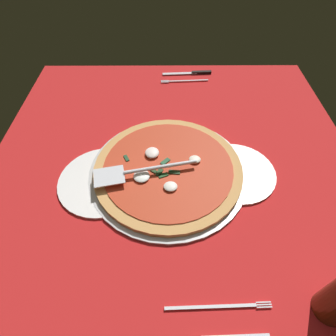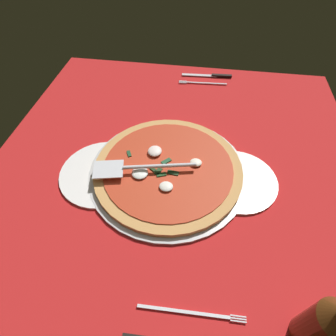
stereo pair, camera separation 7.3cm
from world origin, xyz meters
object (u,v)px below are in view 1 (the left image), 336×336
(pizza_server, at_px, (139,171))
(place_setting_near, at_px, (188,77))
(dinner_plate_right, at_px, (103,181))
(place_setting_far, at_px, (211,324))
(pizza, at_px, (168,168))
(dinner_plate_left, at_px, (236,173))

(pizza_server, relative_size, place_setting_near, 1.34)
(dinner_plate_right, bearing_deg, place_setting_far, 126.70)
(dinner_plate_right, xyz_separation_m, pizza, (-0.17, -0.03, 0.01))
(pizza_server, bearing_deg, dinner_plate_right, -11.46)
(place_setting_near, distance_m, place_setting_far, 0.86)
(pizza, bearing_deg, dinner_plate_right, 9.89)
(dinner_plate_right, distance_m, pizza_server, 0.11)
(place_setting_near, bearing_deg, dinner_plate_right, 60.27)
(dinner_plate_left, bearing_deg, pizza, -1.13)
(dinner_plate_right, bearing_deg, pizza, -170.11)
(pizza_server, distance_m, place_setting_near, 0.54)
(pizza, relative_size, place_setting_near, 2.00)
(place_setting_far, bearing_deg, pizza, 100.44)
(dinner_plate_left, xyz_separation_m, place_setting_near, (0.11, -0.49, -0.00))
(pizza, distance_m, place_setting_far, 0.38)
(pizza, height_order, pizza_server, pizza_server)
(dinner_plate_right, xyz_separation_m, place_setting_far, (-0.25, 0.34, -0.00))
(dinner_plate_left, bearing_deg, dinner_plate_right, 4.22)
(dinner_plate_right, bearing_deg, place_setting_near, -116.39)
(place_setting_near, height_order, place_setting_far, same)
(pizza, height_order, place_setting_near, pizza)
(dinner_plate_left, height_order, place_setting_near, place_setting_near)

